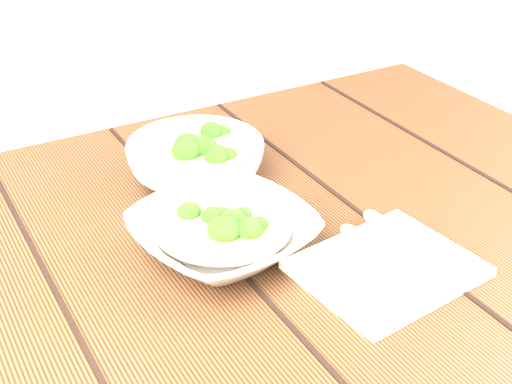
% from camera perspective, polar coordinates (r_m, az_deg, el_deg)
% --- Properties ---
extents(table, '(1.20, 0.80, 0.75)m').
position_cam_1_polar(table, '(0.96, -1.62, -10.09)').
color(table, '#351F0F').
rests_on(table, ground).
extents(soup_bowl_front, '(0.24, 0.24, 0.06)m').
position_cam_1_polar(soup_bowl_front, '(0.86, -2.64, -3.34)').
color(soup_bowl_front, silver).
rests_on(soup_bowl_front, table).
extents(soup_bowl_back, '(0.22, 0.22, 0.07)m').
position_cam_1_polar(soup_bowl_back, '(1.01, -4.85, 2.49)').
color(soup_bowl_back, silver).
rests_on(soup_bowl_back, table).
extents(trivet, '(0.14, 0.14, 0.03)m').
position_cam_1_polar(trivet, '(0.91, -4.67, -2.34)').
color(trivet, black).
rests_on(trivet, table).
extents(napkin, '(0.21, 0.18, 0.01)m').
position_cam_1_polar(napkin, '(0.85, 10.43, -6.02)').
color(napkin, beige).
rests_on(napkin, table).
extents(spoon_left, '(0.05, 0.16, 0.01)m').
position_cam_1_polar(spoon_left, '(0.87, 8.60, -4.44)').
color(spoon_left, '#AEA89A').
rests_on(spoon_left, napkin).
extents(spoon_right, '(0.06, 0.16, 0.01)m').
position_cam_1_polar(spoon_right, '(0.90, 10.24, -3.20)').
color(spoon_right, '#AEA89A').
rests_on(spoon_right, napkin).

